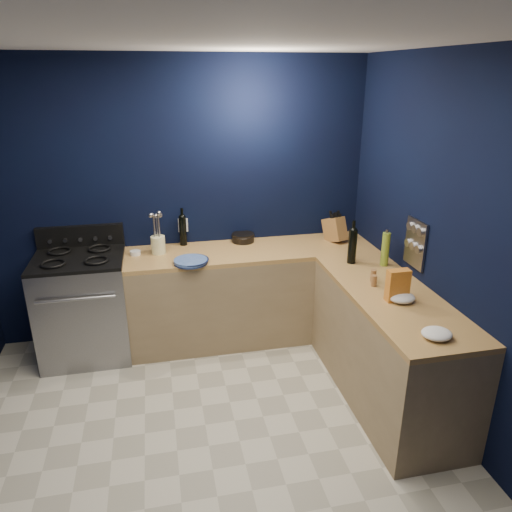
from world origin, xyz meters
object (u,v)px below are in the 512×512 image
object	(u,v)px
gas_range	(85,308)
plate_stack	(191,261)
crouton_bag	(398,285)
utensil_crock	(158,245)
knife_block	(335,229)

from	to	relation	value
gas_range	plate_stack	size ratio (longest dim) A/B	3.20
crouton_bag	utensil_crock	bearing A→B (deg)	140.56
gas_range	knife_block	xyz separation A→B (m)	(2.37, 0.09, 0.55)
gas_range	utensil_crock	bearing A→B (deg)	7.48
plate_stack	knife_block	bearing A→B (deg)	12.24
plate_stack	knife_block	xyz separation A→B (m)	(1.42, 0.31, 0.10)
utensil_crock	crouton_bag	xyz separation A→B (m)	(1.65, -1.33, 0.04)
gas_range	crouton_bag	bearing A→B (deg)	-28.05
plate_stack	knife_block	world-z (taller)	knife_block
gas_range	knife_block	size ratio (longest dim) A/B	4.06
gas_range	crouton_bag	xyz separation A→B (m)	(2.34, -1.24, 0.56)
utensil_crock	knife_block	world-z (taller)	knife_block
gas_range	knife_block	bearing A→B (deg)	2.12
plate_stack	utensil_crock	distance (m)	0.41
utensil_crock	crouton_bag	world-z (taller)	crouton_bag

